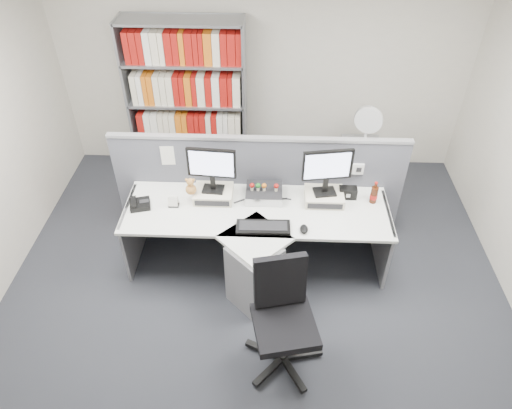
{
  "coord_description": "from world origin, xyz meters",
  "views": [
    {
      "loc": [
        0.13,
        -2.68,
        3.7
      ],
      "look_at": [
        0.0,
        0.65,
        0.92
      ],
      "focal_mm": 33.03,
      "sensor_mm": 36.0,
      "label": 1
    }
  ],
  "objects_px": {
    "monitor_right": "(327,168)",
    "mouse": "(304,229)",
    "desktop_pc": "(264,193)",
    "desk_fan": "(368,123)",
    "monitor_left": "(212,166)",
    "shelving_unit": "(188,105)",
    "office_chair": "(283,314)",
    "keyboard": "(263,227)",
    "filing_cabinet": "(359,172)",
    "desk": "(256,245)",
    "speaker": "(348,193)",
    "desk_calendar": "(173,202)",
    "cola_bottle": "(374,195)",
    "desk_phone": "(139,204)"
  },
  "relations": [
    {
      "from": "desktop_pc",
      "to": "shelving_unit",
      "type": "height_order",
      "value": "shelving_unit"
    },
    {
      "from": "desk",
      "to": "monitor_right",
      "type": "distance_m",
      "value": 1.01
    },
    {
      "from": "desktop_pc",
      "to": "speaker",
      "type": "xyz_separation_m",
      "value": [
        0.84,
        0.03,
        0.01
      ]
    },
    {
      "from": "keyboard",
      "to": "speaker",
      "type": "xyz_separation_m",
      "value": [
        0.83,
        0.49,
        0.04
      ]
    },
    {
      "from": "desktop_pc",
      "to": "cola_bottle",
      "type": "distance_m",
      "value": 1.08
    },
    {
      "from": "monitor_left",
      "to": "shelving_unit",
      "type": "distance_m",
      "value": 1.54
    },
    {
      "from": "desk",
      "to": "keyboard",
      "type": "height_order",
      "value": "keyboard"
    },
    {
      "from": "monitor_right",
      "to": "speaker",
      "type": "height_order",
      "value": "monitor_right"
    },
    {
      "from": "speaker",
      "to": "office_chair",
      "type": "bearing_deg",
      "value": -115.69
    },
    {
      "from": "mouse",
      "to": "office_chair",
      "type": "relative_size",
      "value": 0.12
    },
    {
      "from": "monitor_right",
      "to": "office_chair",
      "type": "distance_m",
      "value": 1.45
    },
    {
      "from": "monitor_right",
      "to": "mouse",
      "type": "distance_m",
      "value": 0.62
    },
    {
      "from": "desk_calendar",
      "to": "shelving_unit",
      "type": "bearing_deg",
      "value": 92.9
    },
    {
      "from": "desktop_pc",
      "to": "desk",
      "type": "bearing_deg",
      "value": -98.99
    },
    {
      "from": "speaker",
      "to": "office_chair",
      "type": "height_order",
      "value": "office_chair"
    },
    {
      "from": "monitor_left",
      "to": "desk_calendar",
      "type": "distance_m",
      "value": 0.53
    },
    {
      "from": "desk_calendar",
      "to": "shelving_unit",
      "type": "xyz_separation_m",
      "value": [
        -0.08,
        1.61,
        0.2
      ]
    },
    {
      "from": "shelving_unit",
      "to": "desktop_pc",
      "type": "bearing_deg",
      "value": -55.98
    },
    {
      "from": "desk",
      "to": "desk_phone",
      "type": "relative_size",
      "value": 11.12
    },
    {
      "from": "monitor_right",
      "to": "filing_cabinet",
      "type": "height_order",
      "value": "monitor_right"
    },
    {
      "from": "desk_fan",
      "to": "monitor_left",
      "type": "bearing_deg",
      "value": -148.19
    },
    {
      "from": "desk_calendar",
      "to": "speaker",
      "type": "xyz_separation_m",
      "value": [
        1.72,
        0.2,
        0.01
      ]
    },
    {
      "from": "shelving_unit",
      "to": "filing_cabinet",
      "type": "relative_size",
      "value": 2.86
    },
    {
      "from": "desktop_pc",
      "to": "desk_phone",
      "type": "xyz_separation_m",
      "value": [
        -1.22,
        -0.2,
        -0.02
      ]
    },
    {
      "from": "desk_phone",
      "to": "desk_fan",
      "type": "relative_size",
      "value": 0.44
    },
    {
      "from": "monitor_left",
      "to": "mouse",
      "type": "bearing_deg",
      "value": -27.01
    },
    {
      "from": "desk_phone",
      "to": "desk_fan",
      "type": "bearing_deg",
      "value": 26.72
    },
    {
      "from": "desk",
      "to": "mouse",
      "type": "distance_m",
      "value": 0.54
    },
    {
      "from": "monitor_left",
      "to": "desk_phone",
      "type": "xyz_separation_m",
      "value": [
        -0.71,
        -0.17,
        -0.35
      ]
    },
    {
      "from": "mouse",
      "to": "filing_cabinet",
      "type": "distance_m",
      "value": 1.7
    },
    {
      "from": "monitor_left",
      "to": "office_chair",
      "type": "distance_m",
      "value": 1.56
    },
    {
      "from": "cola_bottle",
      "to": "filing_cabinet",
      "type": "relative_size",
      "value": 0.34
    },
    {
      "from": "desktop_pc",
      "to": "desk_fan",
      "type": "xyz_separation_m",
      "value": [
        1.13,
        0.98,
        0.26
      ]
    },
    {
      "from": "desktop_pc",
      "to": "filing_cabinet",
      "type": "relative_size",
      "value": 0.51
    },
    {
      "from": "speaker",
      "to": "filing_cabinet",
      "type": "bearing_deg",
      "value": 72.65
    },
    {
      "from": "cola_bottle",
      "to": "shelving_unit",
      "type": "distance_m",
      "value": 2.52
    },
    {
      "from": "cola_bottle",
      "to": "shelving_unit",
      "type": "bearing_deg",
      "value": 144.44
    },
    {
      "from": "monitor_left",
      "to": "desk_fan",
      "type": "relative_size",
      "value": 0.9
    },
    {
      "from": "cola_bottle",
      "to": "desk_calendar",
      "type": "bearing_deg",
      "value": -175.87
    },
    {
      "from": "keyboard",
      "to": "filing_cabinet",
      "type": "xyz_separation_m",
      "value": [
        1.13,
        1.45,
        -0.39
      ]
    },
    {
      "from": "keyboard",
      "to": "office_chair",
      "type": "distance_m",
      "value": 0.89
    },
    {
      "from": "desk",
      "to": "speaker",
      "type": "distance_m",
      "value": 1.06
    },
    {
      "from": "keyboard",
      "to": "cola_bottle",
      "type": "distance_m",
      "value": 1.16
    },
    {
      "from": "desk",
      "to": "speaker",
      "type": "xyz_separation_m",
      "value": [
        0.9,
        0.45,
        0.32
      ]
    },
    {
      "from": "monitor_left",
      "to": "desk_fan",
      "type": "height_order",
      "value": "monitor_left"
    },
    {
      "from": "desktop_pc",
      "to": "keyboard",
      "type": "xyz_separation_m",
      "value": [
        0.01,
        -0.46,
        -0.03
      ]
    },
    {
      "from": "desktop_pc",
      "to": "filing_cabinet",
      "type": "xyz_separation_m",
      "value": [
        1.13,
        0.98,
        -0.42
      ]
    },
    {
      "from": "desk_fan",
      "to": "office_chair",
      "type": "bearing_deg",
      "value": -112.35
    },
    {
      "from": "monitor_left",
      "to": "filing_cabinet",
      "type": "distance_m",
      "value": 2.07
    },
    {
      "from": "monitor_left",
      "to": "desk_fan",
      "type": "bearing_deg",
      "value": 31.81
    }
  ]
}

